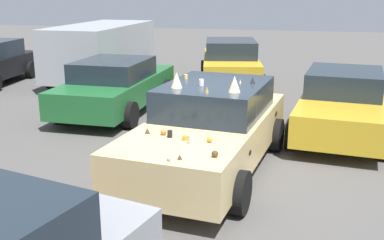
{
  "coord_description": "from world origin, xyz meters",
  "views": [
    {
      "loc": [
        -7.54,
        -1.6,
        3.09
      ],
      "look_at": [
        0.0,
        0.3,
        0.9
      ],
      "focal_mm": 43.32,
      "sensor_mm": 36.0,
      "label": 1
    }
  ],
  "objects_px": {
    "parked_sedan_far_right": "(342,104)",
    "parked_sedan_behind_right": "(230,63)",
    "parked_sedan_near_right": "(116,85)",
    "art_car_decorated": "(210,128)",
    "parked_van_row_back_far": "(102,50)"
  },
  "relations": [
    {
      "from": "parked_sedan_near_right",
      "to": "parked_sedan_behind_right",
      "type": "bearing_deg",
      "value": -30.09
    },
    {
      "from": "parked_van_row_back_far",
      "to": "parked_sedan_behind_right",
      "type": "distance_m",
      "value": 4.44
    },
    {
      "from": "parked_van_row_back_far",
      "to": "parked_sedan_behind_right",
      "type": "xyz_separation_m",
      "value": [
        0.33,
        -4.41,
        -0.35
      ]
    },
    {
      "from": "parked_van_row_back_far",
      "to": "parked_sedan_near_right",
      "type": "height_order",
      "value": "parked_van_row_back_far"
    },
    {
      "from": "parked_sedan_far_right",
      "to": "parked_sedan_behind_right",
      "type": "relative_size",
      "value": 0.9
    },
    {
      "from": "art_car_decorated",
      "to": "parked_sedan_far_right",
      "type": "distance_m",
      "value": 3.59
    },
    {
      "from": "parked_sedan_far_right",
      "to": "parked_sedan_behind_right",
      "type": "bearing_deg",
      "value": -139.36
    },
    {
      "from": "art_car_decorated",
      "to": "parked_sedan_near_right",
      "type": "xyz_separation_m",
      "value": [
        3.35,
        3.21,
        -0.06
      ]
    },
    {
      "from": "art_car_decorated",
      "to": "parked_sedan_behind_right",
      "type": "height_order",
      "value": "art_car_decorated"
    },
    {
      "from": "parked_sedan_near_right",
      "to": "parked_sedan_far_right",
      "type": "bearing_deg",
      "value": -96.75
    },
    {
      "from": "parked_van_row_back_far",
      "to": "art_car_decorated",
      "type": "bearing_deg",
      "value": 36.45
    },
    {
      "from": "parked_sedan_far_right",
      "to": "parked_sedan_near_right",
      "type": "bearing_deg",
      "value": -91.03
    },
    {
      "from": "parked_van_row_back_far",
      "to": "parked_sedan_near_right",
      "type": "xyz_separation_m",
      "value": [
        -3.68,
        -2.09,
        -0.41
      ]
    },
    {
      "from": "parked_sedan_far_right",
      "to": "parked_sedan_behind_right",
      "type": "distance_m",
      "value": 5.7
    },
    {
      "from": "parked_sedan_behind_right",
      "to": "parked_sedan_far_right",
      "type": "bearing_deg",
      "value": -156.96
    }
  ]
}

